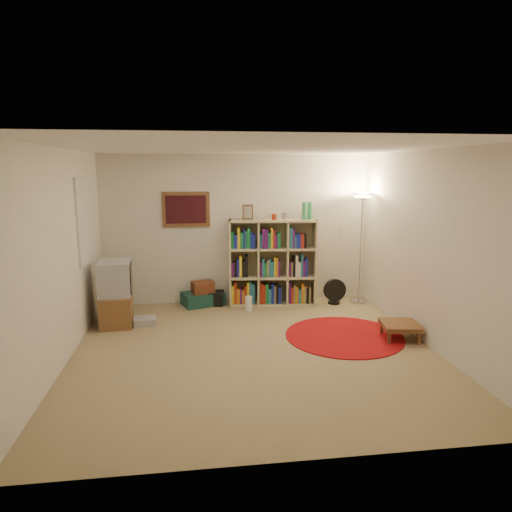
{
  "coord_description": "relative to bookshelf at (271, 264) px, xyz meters",
  "views": [
    {
      "loc": [
        -0.7,
        -5.39,
        2.25
      ],
      "look_at": [
        0.1,
        0.6,
        1.1
      ],
      "focal_mm": 32.0,
      "sensor_mm": 36.0,
      "label": 1
    }
  ],
  "objects": [
    {
      "name": "floor_lamp",
      "position": [
        1.51,
        -0.1,
        0.85
      ],
      "size": [
        0.37,
        0.37,
        1.87
      ],
      "rotation": [
        0.0,
        0.0,
        0.03
      ],
      "color": "silver",
      "rests_on": "ground"
    },
    {
      "name": "paper_towel",
      "position": [
        -0.42,
        -0.31,
        -0.58
      ],
      "size": [
        0.12,
        0.12,
        0.23
      ],
      "rotation": [
        0.0,
        0.0,
        -0.08
      ],
      "color": "white",
      "rests_on": "ground"
    },
    {
      "name": "dvd_box",
      "position": [
        -2.01,
        -0.8,
        -0.64
      ],
      "size": [
        0.34,
        0.29,
        0.11
      ],
      "rotation": [
        0.0,
        0.0,
        0.09
      ],
      "color": "#A5A5AA",
      "rests_on": "ground"
    },
    {
      "name": "red_rug",
      "position": [
        0.74,
        -1.66,
        -0.69
      ],
      "size": [
        1.61,
        1.61,
        0.01
      ],
      "color": "maroon",
      "rests_on": "ground"
    },
    {
      "name": "wicker_basket",
      "position": [
        -1.15,
        0.06,
        -0.38
      ],
      "size": [
        0.4,
        0.34,
        0.2
      ],
      "rotation": [
        0.0,
        0.0,
        0.28
      ],
      "color": "#5D2B17",
      "rests_on": "suitcase"
    },
    {
      "name": "tv_stand",
      "position": [
        -2.42,
        -0.72,
        -0.24
      ],
      "size": [
        0.51,
        0.68,
        0.94
      ],
      "rotation": [
        0.0,
        0.0,
        0.09
      ],
      "color": "brown",
      "rests_on": "ground"
    },
    {
      "name": "room",
      "position": [
        -0.6,
        -1.93,
        0.56
      ],
      "size": [
        4.54,
        4.54,
        2.54
      ],
      "color": "#927E55",
      "rests_on": "ground"
    },
    {
      "name": "floor_fan",
      "position": [
        1.07,
        -0.15,
        -0.48
      ],
      "size": [
        0.38,
        0.22,
        0.43
      ],
      "rotation": [
        0.0,
        0.0,
        0.08
      ],
      "color": "black",
      "rests_on": "ground"
    },
    {
      "name": "duffel_bag",
      "position": [
        -0.97,
        0.07,
        -0.58
      ],
      "size": [
        0.37,
        0.32,
        0.23
      ],
      "rotation": [
        0.0,
        0.0,
        -0.15
      ],
      "color": "black",
      "rests_on": "ground"
    },
    {
      "name": "bookshelf",
      "position": [
        0.0,
        0.0,
        0.0
      ],
      "size": [
        1.47,
        0.55,
        1.72
      ],
      "rotation": [
        0.0,
        0.0,
        -0.1
      ],
      "color": "#C6B984",
      "rests_on": "ground"
    },
    {
      "name": "side_table",
      "position": [
        1.45,
        -1.85,
        -0.51
      ],
      "size": [
        0.56,
        0.56,
        0.22
      ],
      "rotation": [
        0.0,
        0.0,
        -0.16
      ],
      "color": "#54341D",
      "rests_on": "ground"
    },
    {
      "name": "suitcase",
      "position": [
        -1.15,
        0.11,
        -0.59
      ],
      "size": [
        0.76,
        0.62,
        0.21
      ],
      "rotation": [
        0.0,
        0.0,
        0.33
      ],
      "color": "#163D36",
      "rests_on": "ground"
    }
  ]
}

